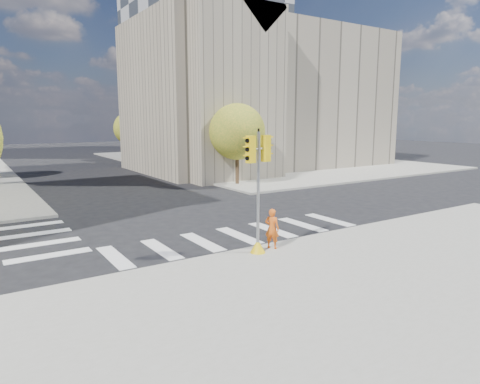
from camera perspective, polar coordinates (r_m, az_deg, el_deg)
name	(u,v)px	position (r m, az deg, el deg)	size (l,w,h in m)	color
ground	(218,226)	(20.32, -2.98, -4.53)	(160.00, 160.00, 0.00)	black
sidewalk_near	(429,310)	(12.56, 23.93, -14.23)	(30.00, 14.00, 0.15)	gray
sidewalk_far_right	(253,160)	(52.62, 1.70, 4.34)	(28.00, 40.00, 0.15)	gray
civic_building	(256,96)	(44.29, 2.14, 12.64)	(26.00, 16.00, 19.39)	gray
office_tower	(204,52)	(67.84, -4.87, 18.15)	(20.00, 18.00, 30.00)	#9EA0A3
tree_re_near	(237,132)	(32.16, -0.38, 8.03)	(4.20, 4.20, 6.16)	#382616
tree_re_mid	(171,126)	(42.75, -9.19, 8.72)	(4.60, 4.60, 6.66)	#382616
tree_re_far	(130,128)	(53.94, -14.40, 8.21)	(4.00, 4.00, 5.88)	#382616
lamp_near	(216,124)	(35.83, -3.19, 9.03)	(0.35, 0.18, 8.11)	black
lamp_far	(153,123)	(48.47, -11.56, 9.02)	(0.35, 0.18, 8.11)	black
traffic_signal	(258,201)	(15.41, 2.43, -1.27)	(1.08, 0.56, 4.52)	#E1B80B
photographer	(272,229)	(16.22, 4.29, -4.88)	(0.56, 0.37, 1.53)	#D65714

